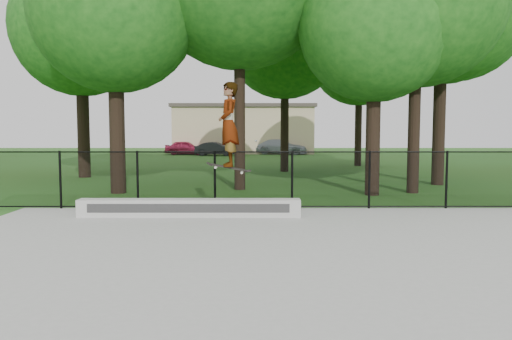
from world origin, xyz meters
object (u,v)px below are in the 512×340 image
(car_b, at_px, (216,149))
(car_c, at_px, (281,147))
(skater_airborne, at_px, (229,125))
(grind_ledge, at_px, (189,208))
(car_a, at_px, (186,148))

(car_b, distance_m, car_c, 5.77)
(car_c, xyz_separation_m, skater_airborne, (-2.77, -30.74, 1.56))
(car_b, bearing_deg, grind_ledge, -166.93)
(car_b, height_order, car_c, car_c)
(car_a, bearing_deg, car_b, -119.68)
(grind_ledge, relative_size, skater_airborne, 2.50)
(grind_ledge, bearing_deg, car_a, 98.12)
(car_c, bearing_deg, car_a, 108.42)
(car_a, xyz_separation_m, skater_airborne, (5.21, -30.15, 1.61))
(car_c, bearing_deg, grind_ledge, -172.73)
(grind_ledge, bearing_deg, skater_airborne, -13.31)
(grind_ledge, distance_m, car_a, 30.23)
(car_a, distance_m, car_b, 3.04)
(grind_ledge, distance_m, car_b, 28.44)
(skater_airborne, bearing_deg, car_c, 84.85)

